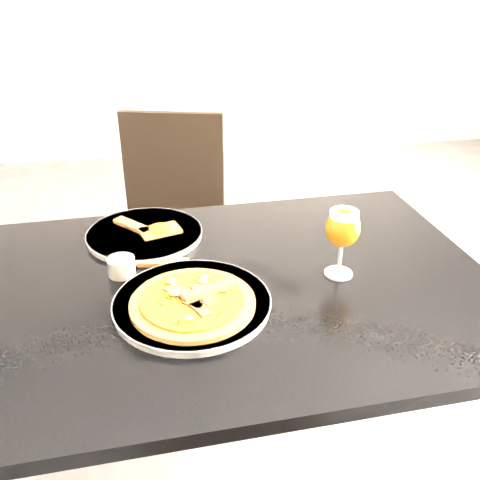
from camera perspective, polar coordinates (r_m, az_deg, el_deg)
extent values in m
cube|color=black|center=(1.17, -2.05, -5.24)|extent=(1.24, 0.86, 0.03)
cylinder|color=black|center=(1.70, -22.60, -11.31)|extent=(0.05, 0.05, 0.72)
cylinder|color=black|center=(1.80, 13.44, -7.24)|extent=(0.05, 0.05, 0.72)
cube|color=black|center=(2.00, -7.77, -0.36)|extent=(0.49, 0.49, 0.04)
cylinder|color=black|center=(2.03, -12.90, -7.99)|extent=(0.03, 0.03, 0.41)
cylinder|color=black|center=(1.96, -3.63, -8.70)|extent=(0.03, 0.03, 0.41)
cylinder|color=black|center=(2.29, -10.56, -3.20)|extent=(0.03, 0.03, 0.41)
cylinder|color=black|center=(2.23, -2.39, -3.65)|extent=(0.03, 0.03, 0.41)
cube|color=black|center=(2.06, -7.13, 7.95)|extent=(0.38, 0.12, 0.40)
cylinder|color=silver|center=(1.09, -5.13, -6.75)|extent=(0.37, 0.37, 0.02)
cylinder|color=#9E6C26|center=(1.07, -5.07, -6.72)|extent=(0.25, 0.25, 0.01)
cylinder|color=#B65A0F|center=(1.06, -5.09, -6.37)|extent=(0.20, 0.20, 0.01)
cube|color=brown|center=(1.06, -3.66, -6.05)|extent=(0.05, 0.02, 0.00)
cube|color=brown|center=(1.10, -4.56, -4.87)|extent=(0.04, 0.06, 0.00)
cube|color=brown|center=(1.09, -7.91, -5.29)|extent=(0.06, 0.05, 0.00)
cube|color=brown|center=(1.05, -6.22, -6.74)|extent=(0.06, 0.05, 0.00)
cube|color=brown|center=(1.03, -4.14, -7.43)|extent=(0.04, 0.06, 0.00)
ellipsoid|color=#E6E24A|center=(1.07, -4.30, -5.74)|extent=(0.02, 0.02, 0.01)
ellipsoid|color=#E6E24A|center=(1.11, -4.44, -4.27)|extent=(0.02, 0.02, 0.01)
ellipsoid|color=#E6E24A|center=(1.07, -5.63, -5.64)|extent=(0.02, 0.02, 0.01)
ellipsoid|color=#E6E24A|center=(1.07, -8.38, -5.78)|extent=(0.02, 0.02, 0.01)
ellipsoid|color=#E6E24A|center=(1.05, -5.92, -6.39)|extent=(0.02, 0.02, 0.01)
ellipsoid|color=#E6E24A|center=(1.01, -5.84, -8.04)|extent=(0.02, 0.02, 0.01)
ellipsoid|color=#E6E24A|center=(1.05, -4.57, -6.51)|extent=(0.02, 0.02, 0.01)
ellipsoid|color=#E6E24A|center=(1.05, -1.76, -6.33)|extent=(0.02, 0.02, 0.01)
cube|color=#1A430C|center=(1.07, -4.89, -5.81)|extent=(0.01, 0.02, 0.00)
cube|color=#1A430C|center=(1.09, -5.50, -5.06)|extent=(0.00, 0.02, 0.00)
cube|color=#1A430C|center=(1.11, -7.26, -4.75)|extent=(0.01, 0.02, 0.00)
cube|color=#1A430C|center=(1.07, -6.41, -5.93)|extent=(0.02, 0.01, 0.00)
cube|color=#1A430C|center=(1.06, -8.00, -6.41)|extent=(0.02, 0.00, 0.00)
cube|color=#1A430C|center=(1.06, -5.72, -6.44)|extent=(0.02, 0.01, 0.00)
cube|color=#1A430C|center=(1.03, -6.24, -7.32)|extent=(0.01, 0.01, 0.00)
cube|color=#1A430C|center=(1.01, -5.30, -8.36)|extent=(0.01, 0.02, 0.00)
cube|color=#1A430C|center=(1.04, -4.48, -6.94)|extent=(0.01, 0.02, 0.00)
cube|color=#1A430C|center=(1.03, -2.74, -7.14)|extent=(0.01, 0.01, 0.00)
cube|color=#1A430C|center=(1.06, -4.38, -6.25)|extent=(0.02, 0.01, 0.00)
cube|color=#1A430C|center=(1.07, -3.05, -5.76)|extent=(0.02, 0.01, 0.00)
cube|color=#1A430C|center=(1.10, -2.66, -4.72)|extent=(0.01, 0.01, 0.00)
cube|color=#9E6C26|center=(1.08, -3.38, -5.25)|extent=(0.12, 0.07, 0.01)
cylinder|color=silver|center=(1.37, -10.14, 0.61)|extent=(0.37, 0.37, 0.02)
cube|color=#9E6C26|center=(1.39, -11.38, 1.52)|extent=(0.10, 0.11, 0.01)
cube|color=#9E6C26|center=(1.35, -8.52, 1.00)|extent=(0.11, 0.09, 0.01)
cylinder|color=#B65A0F|center=(1.35, -8.54, 1.26)|extent=(0.05, 0.05, 0.00)
cube|color=#9E6C26|center=(1.24, -8.16, -2.39)|extent=(0.12, 0.04, 0.01)
cylinder|color=#B7B7A5|center=(1.21, -12.53, -2.78)|extent=(0.06, 0.06, 0.04)
cylinder|color=gold|center=(1.21, -12.60, -2.20)|extent=(0.05, 0.05, 0.01)
cylinder|color=silver|center=(1.22, 10.45, -3.50)|extent=(0.06, 0.06, 0.00)
cylinder|color=silver|center=(1.20, 10.60, -2.03)|extent=(0.01, 0.01, 0.07)
ellipsoid|color=#945A0E|center=(1.16, 10.93, 1.27)|extent=(0.08, 0.08, 0.09)
cylinder|color=white|center=(1.15, 11.07, 2.71)|extent=(0.06, 0.06, 0.01)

